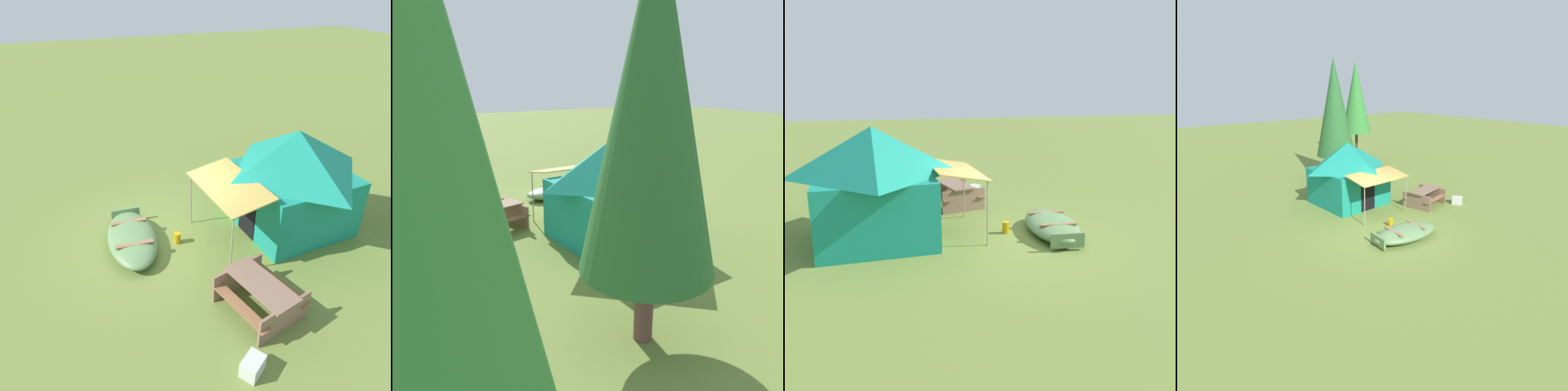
% 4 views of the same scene
% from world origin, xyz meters
% --- Properties ---
extents(ground_plane, '(80.00, 80.00, 0.00)m').
position_xyz_m(ground_plane, '(0.00, 0.00, 0.00)').
color(ground_plane, olive).
extents(beached_rowboat, '(2.72, 1.50, 0.48)m').
position_xyz_m(beached_rowboat, '(0.07, -1.11, 0.25)').
color(beached_rowboat, '#608452').
rests_on(beached_rowboat, ground_plane).
extents(canvas_cabin_tent, '(3.18, 4.31, 2.87)m').
position_xyz_m(canvas_cabin_tent, '(0.72, 3.37, 1.49)').
color(canvas_cabin_tent, '#188773').
rests_on(canvas_cabin_tent, ground_plane).
extents(picnic_table, '(1.92, 1.75, 0.75)m').
position_xyz_m(picnic_table, '(3.30, 0.91, 0.46)').
color(picnic_table, '#856351').
rests_on(picnic_table, ground_plane).
extents(cooler_box, '(0.52, 0.56, 0.35)m').
position_xyz_m(cooler_box, '(4.60, 0.02, 0.18)').
color(cooler_box, silver).
rests_on(cooler_box, ground_plane).
extents(fuel_can, '(0.23, 0.23, 0.31)m').
position_xyz_m(fuel_can, '(0.43, 0.05, 0.15)').
color(fuel_can, orange).
rests_on(fuel_can, ground_plane).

